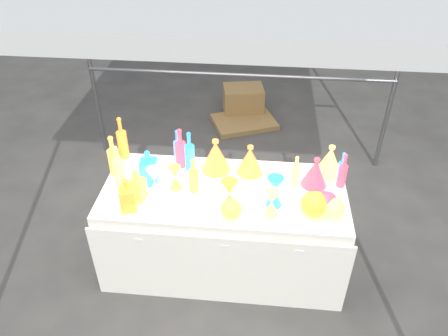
# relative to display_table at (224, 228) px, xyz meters

# --- Properties ---
(ground) EXTENTS (80.00, 80.00, 0.00)m
(ground) POSITION_rel_display_table_xyz_m (-0.00, 0.01, -0.37)
(ground) COLOR #5B5954
(ground) RESTS_ON ground
(display_table) EXTENTS (1.84, 0.83, 0.75)m
(display_table) POSITION_rel_display_table_xyz_m (0.00, 0.00, 0.00)
(display_table) COLOR white
(display_table) RESTS_ON ground
(cardboard_box_closed) EXTENTS (0.55, 0.44, 0.36)m
(cardboard_box_closed) POSITION_rel_display_table_xyz_m (-0.00, 2.53, -0.19)
(cardboard_box_closed) COLOR tan
(cardboard_box_closed) RESTS_ON ground
(cardboard_box_flat) EXTENTS (0.88, 0.77, 0.06)m
(cardboard_box_flat) POSITION_rel_display_table_xyz_m (0.03, 2.24, -0.34)
(cardboard_box_flat) COLOR tan
(cardboard_box_flat) RESTS_ON ground
(bottle_0) EXTENTS (0.10, 0.10, 0.34)m
(bottle_0) POSITION_rel_display_table_xyz_m (-0.85, 0.13, 0.54)
(bottle_0) COLOR red
(bottle_0) RESTS_ON display_table
(bottle_1) EXTENTS (0.09, 0.09, 0.30)m
(bottle_1) POSITION_rel_display_table_xyz_m (-0.40, 0.33, 0.52)
(bottle_1) COLOR #178033
(bottle_1) RESTS_ON display_table
(bottle_2) EXTENTS (0.09, 0.09, 0.37)m
(bottle_2) POSITION_rel_display_table_xyz_m (-0.85, 0.36, 0.56)
(bottle_2) COLOR yellow
(bottle_2) RESTS_ON display_table
(bottle_3) EXTENTS (0.09, 0.09, 0.34)m
(bottle_3) POSITION_rel_display_table_xyz_m (-0.37, 0.28, 0.54)
(bottle_3) COLOR #1D25AB
(bottle_3) RESTS_ON display_table
(bottle_4) EXTENTS (0.08, 0.08, 0.33)m
(bottle_4) POSITION_rel_display_table_xyz_m (-0.78, 0.01, 0.54)
(bottle_4) COLOR #137B6C
(bottle_4) RESTS_ON display_table
(bottle_6) EXTENTS (0.08, 0.08, 0.28)m
(bottle_6) POSITION_rel_display_table_xyz_m (-0.22, -0.01, 0.52)
(bottle_6) COLOR red
(bottle_6) RESTS_ON display_table
(bottle_7) EXTENTS (0.09, 0.09, 0.33)m
(bottle_7) POSITION_rel_display_table_xyz_m (-0.29, 0.25, 0.54)
(bottle_7) COLOR #178033
(bottle_7) RESTS_ON display_table
(decanter_0) EXTENTS (0.12, 0.12, 0.25)m
(decanter_0) POSITION_rel_display_table_xyz_m (-0.60, -0.15, 0.50)
(decanter_0) COLOR red
(decanter_0) RESTS_ON display_table
(decanter_1) EXTENTS (0.13, 0.13, 0.26)m
(decanter_1) POSITION_rel_display_table_xyz_m (-0.64, -0.26, 0.51)
(decanter_1) COLOR yellow
(decanter_1) RESTS_ON display_table
(decanter_2) EXTENTS (0.13, 0.13, 0.29)m
(decanter_2) POSITION_rel_display_table_xyz_m (-0.56, 0.04, 0.52)
(decanter_2) COLOR #178033
(decanter_2) RESTS_ON display_table
(hourglass_0) EXTENTS (0.13, 0.13, 0.23)m
(hourglass_0) POSITION_rel_display_table_xyz_m (0.06, -0.17, 0.49)
(hourglass_0) COLOR yellow
(hourglass_0) RESTS_ON display_table
(hourglass_2) EXTENTS (0.11, 0.11, 0.20)m
(hourglass_2) POSITION_rel_display_table_xyz_m (0.35, -0.22, 0.48)
(hourglass_2) COLOR #137B6C
(hourglass_2) RESTS_ON display_table
(hourglass_3) EXTENTS (0.14, 0.14, 0.22)m
(hourglass_3) POSITION_rel_display_table_xyz_m (-0.49, -0.07, 0.48)
(hourglass_3) COLOR #D82B7D
(hourglass_3) RESTS_ON display_table
(hourglass_4) EXTENTS (0.12, 0.12, 0.19)m
(hourglass_4) POSITION_rel_display_table_xyz_m (-0.36, 0.00, 0.47)
(hourglass_4) COLOR red
(hourglass_4) RESTS_ON display_table
(hourglass_5) EXTENTS (0.15, 0.15, 0.23)m
(hourglass_5) POSITION_rel_display_table_xyz_m (0.36, -0.12, 0.49)
(hourglass_5) COLOR #178033
(hourglass_5) RESTS_ON display_table
(globe_0) EXTENTS (0.18, 0.18, 0.12)m
(globe_0) POSITION_rel_display_table_xyz_m (0.08, -0.27, 0.44)
(globe_0) COLOR red
(globe_0) RESTS_ON display_table
(globe_1) EXTENTS (0.21, 0.21, 0.13)m
(globe_1) POSITION_rel_display_table_xyz_m (0.76, -0.20, 0.44)
(globe_1) COLOR #137B6C
(globe_1) RESTS_ON display_table
(globe_2) EXTENTS (0.22, 0.22, 0.15)m
(globe_2) POSITION_rel_display_table_xyz_m (0.64, -0.19, 0.45)
(globe_2) COLOR yellow
(globe_2) RESTS_ON display_table
(globe_3) EXTENTS (0.23, 0.23, 0.14)m
(globe_3) POSITION_rel_display_table_xyz_m (0.71, -0.16, 0.45)
(globe_3) COLOR #1D25AB
(globe_3) RESTS_ON display_table
(lampshade_0) EXTENTS (0.27, 0.27, 0.27)m
(lampshade_0) POSITION_rel_display_table_xyz_m (-0.09, 0.26, 0.51)
(lampshade_0) COLOR yellow
(lampshade_0) RESTS_ON display_table
(lampshade_1) EXTENTS (0.21, 0.21, 0.24)m
(lampshade_1) POSITION_rel_display_table_xyz_m (0.18, 0.25, 0.50)
(lampshade_1) COLOR yellow
(lampshade_1) RESTS_ON display_table
(lampshade_2) EXTENTS (0.26, 0.26, 0.23)m
(lampshade_2) POSITION_rel_display_table_xyz_m (0.66, 0.14, 0.49)
(lampshade_2) COLOR #1D25AB
(lampshade_2) RESTS_ON display_table
(lampshade_3) EXTENTS (0.28, 0.28, 0.25)m
(lampshade_3) POSITION_rel_display_table_xyz_m (0.78, 0.29, 0.50)
(lampshade_3) COLOR #137B6C
(lampshade_3) RESTS_ON display_table
(bottle_8) EXTENTS (0.07, 0.07, 0.26)m
(bottle_8) POSITION_rel_display_table_xyz_m (0.86, 0.21, 0.50)
(bottle_8) COLOR #178033
(bottle_8) RESTS_ON display_table
(bottle_10) EXTENTS (0.08, 0.08, 0.28)m
(bottle_10) POSITION_rel_display_table_xyz_m (0.86, 0.15, 0.52)
(bottle_10) COLOR #1D25AB
(bottle_10) RESTS_ON display_table
(bottle_11) EXTENTS (0.08, 0.08, 0.26)m
(bottle_11) POSITION_rel_display_table_xyz_m (0.52, 0.12, 0.51)
(bottle_11) COLOR #137B6C
(bottle_11) RESTS_ON display_table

